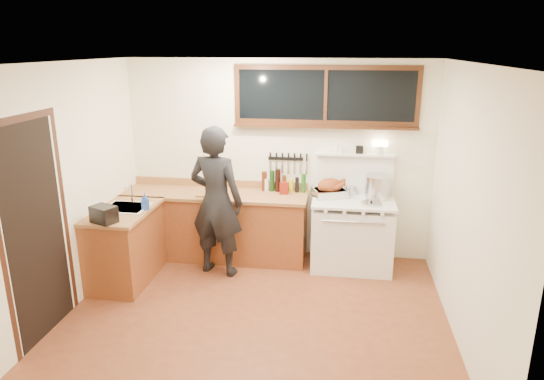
% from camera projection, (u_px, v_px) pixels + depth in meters
% --- Properties ---
extents(ground_plane, '(4.00, 3.50, 0.02)m').
position_uv_depth(ground_plane, '(256.00, 318.00, 5.12)').
color(ground_plane, brown).
extents(room_shell, '(4.10, 3.60, 2.65)m').
position_uv_depth(room_shell, '(254.00, 165.00, 4.64)').
color(room_shell, white).
rests_on(room_shell, ground).
extents(counter_back, '(2.44, 0.64, 1.00)m').
position_uv_depth(counter_back, '(216.00, 224.00, 6.47)').
color(counter_back, brown).
rests_on(counter_back, ground).
extents(counter_left, '(0.64, 1.09, 0.90)m').
position_uv_depth(counter_left, '(125.00, 245.00, 5.81)').
color(counter_left, brown).
rests_on(counter_left, ground).
extents(sink_unit, '(0.50, 0.45, 0.37)m').
position_uv_depth(sink_unit, '(127.00, 212.00, 5.77)').
color(sink_unit, white).
rests_on(sink_unit, counter_left).
extents(vintage_stove, '(1.02, 0.74, 1.60)m').
position_uv_depth(vintage_stove, '(352.00, 232.00, 6.18)').
color(vintage_stove, white).
rests_on(vintage_stove, ground).
extents(back_window, '(2.32, 0.13, 0.77)m').
position_uv_depth(back_window, '(325.00, 102.00, 6.07)').
color(back_window, black).
rests_on(back_window, room_shell).
extents(left_doorway, '(0.02, 1.04, 2.17)m').
position_uv_depth(left_doorway, '(36.00, 230.00, 4.56)').
color(left_doorway, black).
rests_on(left_doorway, ground).
extents(knife_strip, '(0.52, 0.03, 0.28)m').
position_uv_depth(knife_strip, '(287.00, 160.00, 6.36)').
color(knife_strip, black).
rests_on(knife_strip, room_shell).
extents(man, '(0.76, 0.58, 1.86)m').
position_uv_depth(man, '(216.00, 202.00, 5.87)').
color(man, black).
rests_on(man, ground).
extents(soap_bottle, '(0.12, 0.12, 0.20)m').
position_uv_depth(soap_bottle, '(145.00, 201.00, 5.67)').
color(soap_bottle, '#2349B1').
rests_on(soap_bottle, counter_left).
extents(toaster, '(0.32, 0.28, 0.18)m').
position_uv_depth(toaster, '(104.00, 214.00, 5.25)').
color(toaster, black).
rests_on(toaster, counter_left).
extents(cutting_board, '(0.41, 0.32, 0.14)m').
position_uv_depth(cutting_board, '(214.00, 190.00, 6.25)').
color(cutting_board, '#A06D3F').
rests_on(cutting_board, counter_back).
extents(roast_turkey, '(0.49, 0.44, 0.24)m').
position_uv_depth(roast_turkey, '(330.00, 189.00, 6.14)').
color(roast_turkey, silver).
rests_on(roast_turkey, vintage_stove).
extents(stockpot, '(0.37, 0.37, 0.29)m').
position_uv_depth(stockpot, '(377.00, 187.00, 6.08)').
color(stockpot, silver).
rests_on(stockpot, vintage_stove).
extents(saucepan, '(0.14, 0.26, 0.11)m').
position_uv_depth(saucepan, '(351.00, 190.00, 6.26)').
color(saucepan, silver).
rests_on(saucepan, vintage_stove).
extents(pot_lid, '(0.34, 0.34, 0.04)m').
position_uv_depth(pot_lid, '(371.00, 203.00, 5.87)').
color(pot_lid, silver).
rests_on(pot_lid, vintage_stove).
extents(coffee_tin, '(0.11, 0.09, 0.16)m').
position_uv_depth(coffee_tin, '(284.00, 188.00, 6.26)').
color(coffee_tin, maroon).
rests_on(coffee_tin, counter_back).
extents(pitcher, '(0.12, 0.12, 0.17)m').
position_uv_depth(pitcher, '(266.00, 184.00, 6.41)').
color(pitcher, white).
rests_on(pitcher, counter_back).
extents(bottle_cluster, '(0.58, 0.07, 0.30)m').
position_uv_depth(bottle_cluster, '(281.00, 182.00, 6.36)').
color(bottle_cluster, black).
rests_on(bottle_cluster, counter_back).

